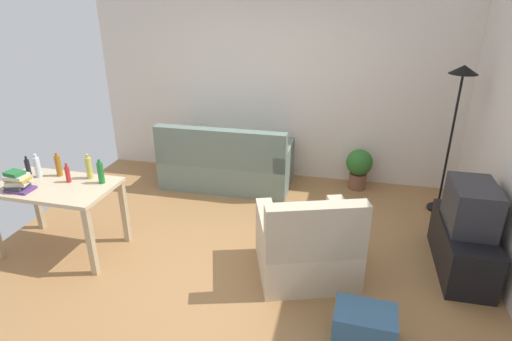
{
  "coord_description": "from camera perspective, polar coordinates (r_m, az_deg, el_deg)",
  "views": [
    {
      "loc": [
        1.04,
        -3.68,
        2.6
      ],
      "look_at": [
        0.1,
        0.5,
        0.75
      ],
      "focal_mm": 29.82,
      "sensor_mm": 36.0,
      "label": 1
    }
  ],
  "objects": [
    {
      "name": "ground_plane",
      "position": [
        4.63,
        -2.61,
        -10.99
      ],
      "size": [
        5.2,
        4.4,
        0.02
      ],
      "primitive_type": "cube",
      "color": "#9E7042"
    },
    {
      "name": "desk",
      "position": [
        4.81,
        -25.23,
        -2.94
      ],
      "size": [
        1.22,
        0.73,
        0.76
      ],
      "rotation": [
        0.0,
        0.0,
        -0.03
      ],
      "color": "#C6B28E",
      "rests_on": "ground_plane"
    },
    {
      "name": "tv_stand",
      "position": [
        4.73,
        25.92,
        -9.23
      ],
      "size": [
        0.44,
        1.1,
        0.48
      ],
      "rotation": [
        0.0,
        0.0,
        1.57
      ],
      "color": "black",
      "rests_on": "ground_plane"
    },
    {
      "name": "armchair",
      "position": [
        4.15,
        6.92,
        -10.11
      ],
      "size": [
        1.12,
        1.08,
        0.92
      ],
      "rotation": [
        0.0,
        0.0,
        3.46
      ],
      "color": "beige",
      "rests_on": "ground_plane"
    },
    {
      "name": "storage_box",
      "position": [
        3.66,
        14.32,
        -19.59
      ],
      "size": [
        0.5,
        0.36,
        0.3
      ],
      "primitive_type": "cube",
      "rotation": [
        0.0,
        0.0,
        -0.05
      ],
      "color": "#386084",
      "rests_on": "ground_plane"
    },
    {
      "name": "couch",
      "position": [
        5.96,
        -4.0,
        0.7
      ],
      "size": [
        1.77,
        0.84,
        0.92
      ],
      "rotation": [
        0.0,
        0.0,
        3.14
      ],
      "color": "slate",
      "rests_on": "ground_plane"
    },
    {
      "name": "bottle_green",
      "position": [
        4.58,
        -20.12,
        -0.27
      ],
      "size": [
        0.06,
        0.06,
        0.26
      ],
      "color": "#1E722D",
      "rests_on": "desk"
    },
    {
      "name": "potted_plant",
      "position": [
        6.03,
        13.65,
        0.55
      ],
      "size": [
        0.36,
        0.36,
        0.57
      ],
      "color": "brown",
      "rests_on": "ground_plane"
    },
    {
      "name": "bottle_squat",
      "position": [
        4.74,
        -21.5,
        0.36
      ],
      "size": [
        0.07,
        0.07,
        0.27
      ],
      "color": "#BCB24C",
      "rests_on": "desk"
    },
    {
      "name": "bottle_clear",
      "position": [
        4.99,
        -27.25,
        0.42
      ],
      "size": [
        0.06,
        0.06,
        0.26
      ],
      "color": "silver",
      "rests_on": "desk"
    },
    {
      "name": "wall_rear",
      "position": [
        6.1,
        2.64,
        11.52
      ],
      "size": [
        5.2,
        0.1,
        2.7
      ],
      "primitive_type": "cube",
      "color": "silver",
      "rests_on": "ground_plane"
    },
    {
      "name": "bottle_dark",
      "position": [
        5.13,
        -28.29,
        0.46
      ],
      "size": [
        0.05,
        0.05,
        0.21
      ],
      "color": "black",
      "rests_on": "desk"
    },
    {
      "name": "tv",
      "position": [
        4.52,
        26.98,
        -4.27
      ],
      "size": [
        0.41,
        0.6,
        0.44
      ],
      "rotation": [
        0.0,
        0.0,
        1.57
      ],
      "color": "#2D2D33",
      "rests_on": "tv_stand"
    },
    {
      "name": "book_stack",
      "position": [
        4.77,
        -29.33,
        -1.31
      ],
      "size": [
        0.26,
        0.22,
        0.2
      ],
      "color": "#593372",
      "rests_on": "desk"
    },
    {
      "name": "torchiere_lamp",
      "position": [
        5.44,
        25.48,
        8.52
      ],
      "size": [
        0.32,
        0.32,
        1.81
      ],
      "color": "black",
      "rests_on": "ground_plane"
    },
    {
      "name": "bottle_amber",
      "position": [
        4.93,
        -24.99,
        0.6
      ],
      "size": [
        0.06,
        0.06,
        0.26
      ],
      "color": "#9E6019",
      "rests_on": "desk"
    },
    {
      "name": "bottle_red",
      "position": [
        4.74,
        -23.94,
        -0.44
      ],
      "size": [
        0.05,
        0.05,
        0.21
      ],
      "color": "#AD2323",
      "rests_on": "desk"
    }
  ]
}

